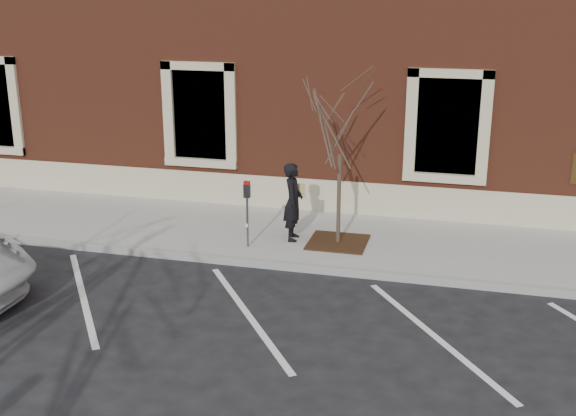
# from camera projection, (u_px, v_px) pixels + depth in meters

# --- Properties ---
(ground) EXTENTS (120.00, 120.00, 0.00)m
(ground) POSITION_uv_depth(u_px,v_px,m) (281.00, 268.00, 14.59)
(ground) COLOR #28282B
(ground) RESTS_ON ground
(sidewalk_near) EXTENTS (40.00, 3.50, 0.15)m
(sidewalk_near) POSITION_uv_depth(u_px,v_px,m) (301.00, 237.00, 16.19)
(sidewalk_near) COLOR #BAB7AF
(sidewalk_near) RESTS_ON ground
(curb_near) EXTENTS (40.00, 0.12, 0.15)m
(curb_near) POSITION_uv_depth(u_px,v_px,m) (280.00, 266.00, 14.52)
(curb_near) COLOR #9E9E99
(curb_near) RESTS_ON ground
(parking_stripes) EXTENTS (28.00, 4.40, 0.01)m
(parking_stripes) POSITION_uv_depth(u_px,v_px,m) (248.00, 314.00, 12.56)
(parking_stripes) COLOR silver
(parking_stripes) RESTS_ON ground
(building_civic) EXTENTS (40.00, 8.62, 8.00)m
(building_civic) POSITION_uv_depth(u_px,v_px,m) (351.00, 39.00, 20.55)
(building_civic) COLOR brown
(building_civic) RESTS_ON ground
(man) EXTENTS (0.49, 0.67, 1.71)m
(man) POSITION_uv_depth(u_px,v_px,m) (293.00, 202.00, 15.56)
(man) COLOR black
(man) RESTS_ON sidewalk_near
(parking_meter) EXTENTS (0.13, 0.10, 1.44)m
(parking_meter) POSITION_uv_depth(u_px,v_px,m) (247.00, 202.00, 15.07)
(parking_meter) COLOR #595B60
(parking_meter) RESTS_ON sidewalk_near
(tree_grate) EXTENTS (1.25, 1.25, 0.03)m
(tree_grate) POSITION_uv_depth(u_px,v_px,m) (338.00, 242.00, 15.59)
(tree_grate) COLOR #3E2313
(tree_grate) RESTS_ON sidewalk_near
(sapling) EXTENTS (2.14, 2.14, 3.56)m
(sapling) POSITION_uv_depth(u_px,v_px,m) (340.00, 129.00, 14.84)
(sapling) COLOR #4D382F
(sapling) RESTS_ON sidewalk_near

